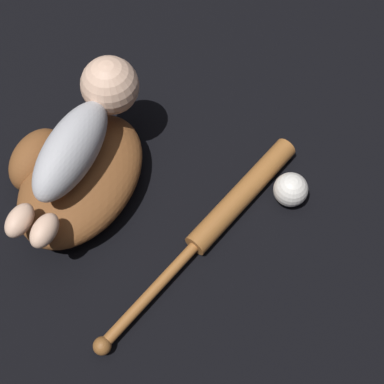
# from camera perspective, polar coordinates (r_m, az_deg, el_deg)

# --- Properties ---
(ground_plane) EXTENTS (6.00, 6.00, 0.00)m
(ground_plane) POSITION_cam_1_polar(r_m,az_deg,el_deg) (1.14, -8.18, 1.42)
(ground_plane) COLOR black
(baseball_glove) EXTENTS (0.35, 0.29, 0.11)m
(baseball_glove) POSITION_cam_1_polar(r_m,az_deg,el_deg) (1.09, -12.47, 1.75)
(baseball_glove) COLOR brown
(baseball_glove) RESTS_ON ground
(baby_figure) EXTENTS (0.40, 0.17, 0.11)m
(baby_figure) POSITION_cam_1_polar(r_m,az_deg,el_deg) (1.02, -11.36, 6.72)
(baby_figure) COLOR #B2B2B7
(baby_figure) RESTS_ON baseball_glove
(baseball_bat) EXTENTS (0.57, 0.10, 0.05)m
(baseball_bat) POSITION_cam_1_polar(r_m,az_deg,el_deg) (1.06, 3.57, -2.25)
(baseball_bat) COLOR #9E602D
(baseball_bat) RESTS_ON ground
(baseball) EXTENTS (0.07, 0.07, 0.07)m
(baseball) POSITION_cam_1_polar(r_m,az_deg,el_deg) (1.09, 10.48, 0.25)
(baseball) COLOR white
(baseball) RESTS_ON ground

